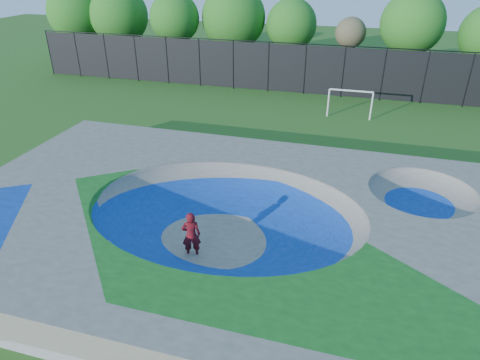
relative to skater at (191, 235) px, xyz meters
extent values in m
plane|color=#265417|center=(0.86, 1.46, -0.97)|extent=(120.00, 120.00, 0.00)
cube|color=gray|center=(0.86, 1.46, -0.22)|extent=(22.00, 14.00, 1.50)
imported|color=#AB0D17|center=(0.00, 0.00, 0.00)|extent=(0.83, 0.69, 1.93)
cube|color=black|center=(0.00, 0.00, -0.94)|extent=(0.80, 0.52, 0.05)
cylinder|color=silver|center=(3.29, 17.55, 0.01)|extent=(0.12, 0.12, 1.95)
cylinder|color=silver|center=(6.20, 17.55, 0.01)|extent=(0.12, 0.12, 1.95)
cylinder|color=silver|center=(4.74, 17.55, 0.98)|extent=(2.92, 0.12, 0.12)
cylinder|color=black|center=(-23.14, 22.46, 1.03)|extent=(0.09, 0.09, 4.00)
cylinder|color=black|center=(-20.14, 22.46, 1.03)|extent=(0.09, 0.09, 4.00)
cylinder|color=black|center=(-17.14, 22.46, 1.03)|extent=(0.09, 0.09, 4.00)
cylinder|color=black|center=(-14.14, 22.46, 1.03)|extent=(0.09, 0.09, 4.00)
cylinder|color=black|center=(-11.14, 22.46, 1.03)|extent=(0.09, 0.09, 4.00)
cylinder|color=black|center=(-8.14, 22.46, 1.03)|extent=(0.09, 0.09, 4.00)
cylinder|color=black|center=(-5.14, 22.46, 1.03)|extent=(0.09, 0.09, 4.00)
cylinder|color=black|center=(-2.14, 22.46, 1.03)|extent=(0.09, 0.09, 4.00)
cylinder|color=black|center=(0.86, 22.46, 1.03)|extent=(0.09, 0.09, 4.00)
cylinder|color=black|center=(3.86, 22.46, 1.03)|extent=(0.09, 0.09, 4.00)
cylinder|color=black|center=(6.86, 22.46, 1.03)|extent=(0.09, 0.09, 4.00)
cylinder|color=black|center=(9.86, 22.46, 1.03)|extent=(0.09, 0.09, 4.00)
cylinder|color=black|center=(12.86, 22.46, 1.03)|extent=(0.09, 0.09, 4.00)
cube|color=black|center=(0.86, 22.46, 1.03)|extent=(48.00, 0.03, 3.80)
cylinder|color=black|center=(0.86, 22.46, 3.03)|extent=(48.00, 0.08, 0.08)
cylinder|color=#413120|center=(-22.65, 26.96, 0.52)|extent=(0.44, 0.44, 2.97)
sphere|color=#21661B|center=(-22.65, 26.96, 4.18)|extent=(5.80, 5.80, 5.80)
cylinder|color=#413120|center=(-18.32, 27.44, 0.44)|extent=(0.44, 0.44, 2.80)
sphere|color=#21661B|center=(-18.32, 27.44, 3.95)|extent=(5.63, 5.63, 5.63)
cylinder|color=#413120|center=(-12.05, 26.58, 0.67)|extent=(0.44, 0.44, 3.28)
sphere|color=#21661B|center=(-12.05, 26.58, 4.03)|extent=(4.58, 4.58, 4.58)
cylinder|color=#413120|center=(-6.88, 28.35, 0.41)|extent=(0.44, 0.44, 2.75)
sphere|color=#21661B|center=(-6.88, 28.35, 4.01)|extent=(5.91, 5.91, 5.91)
cylinder|color=#413120|center=(-1.45, 28.53, 0.46)|extent=(0.44, 0.44, 2.84)
sphere|color=#21661B|center=(-1.45, 28.53, 3.59)|extent=(4.57, 4.57, 4.57)
cylinder|color=#413120|center=(3.89, 27.24, 0.61)|extent=(0.44, 0.44, 3.16)
sphere|color=brown|center=(3.89, 27.24, 3.29)|extent=(2.60, 2.60, 2.60)
cylinder|color=#413120|center=(8.67, 26.75, 0.73)|extent=(0.44, 0.44, 3.38)
sphere|color=#21661B|center=(8.67, 26.75, 4.32)|extent=(5.07, 5.07, 5.07)
cylinder|color=#413120|center=(14.68, 27.80, 0.43)|extent=(0.44, 0.44, 2.79)
camera|label=1|loc=(5.33, -12.02, 9.18)|focal=32.00mm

